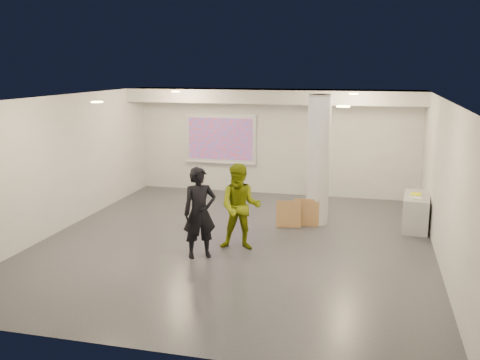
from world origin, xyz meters
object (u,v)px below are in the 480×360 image
(column, at_px, (318,160))
(projection_screen, at_px, (221,139))
(credenza, at_px, (416,212))
(woman, at_px, (200,213))
(man, at_px, (240,207))

(column, bearing_deg, projection_screen, 139.44)
(credenza, relative_size, woman, 0.75)
(credenza, height_order, man, man)
(woman, bearing_deg, credenza, 4.29)
(column, relative_size, woman, 1.70)
(projection_screen, xyz_separation_m, woman, (1.16, -5.46, -0.65))
(column, xyz_separation_m, projection_screen, (-3.10, 2.65, 0.03))
(credenza, bearing_deg, projection_screen, 159.31)
(woman, bearing_deg, projection_screen, 70.78)
(column, height_order, woman, column)
(column, distance_m, man, 2.61)
(column, relative_size, projection_screen, 1.43)
(column, xyz_separation_m, man, (-1.30, -2.18, -0.63))
(column, bearing_deg, man, -120.84)
(credenza, xyz_separation_m, woman, (-4.16, -2.97, 0.50))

